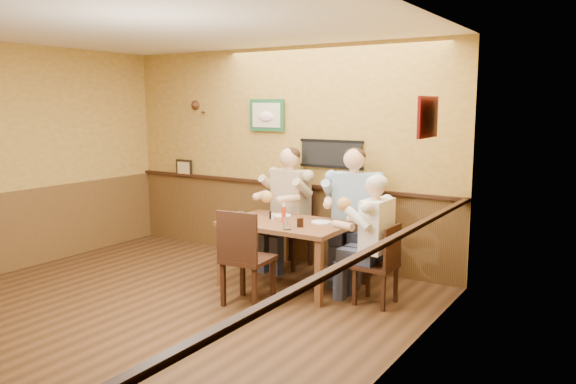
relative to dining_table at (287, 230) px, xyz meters
The scene contains 17 objects.
room 1.78m from the dining_table, 113.80° to the right, with size 5.02×5.03×2.81m.
dining_table is the anchor object (origin of this frame).
chair_back_left 0.82m from the dining_table, 118.70° to the left, with size 0.44×0.44×0.96m, color #331B10, non-canonical shape.
chair_back_right 0.86m from the dining_table, 51.78° to the left, with size 0.45×0.45×0.98m, color #331B10, non-canonical shape.
chair_right_end 1.12m from the dining_table, ahead, with size 0.39×0.39×0.85m, color #331B10, non-canonical shape.
chair_near_side 0.72m from the dining_table, 91.95° to the right, with size 0.47×0.47×1.01m, color #331B10, non-canonical shape.
diner_tan_shirt 0.80m from the dining_table, 118.70° to the left, with size 0.63×0.63×1.37m, color tan, non-canonical shape.
diner_blue_polo 0.84m from the dining_table, 51.78° to the left, with size 0.65×0.65×1.40m, color #81A1C2, non-canonical shape.
diner_white_elder 1.10m from the dining_table, ahead, with size 0.56×0.56×1.22m, color white, non-canonical shape.
water_glass_left 0.54m from the dining_table, 149.71° to the right, with size 0.08×0.08×0.12m, color silver.
water_glass_mid 0.43m from the dining_table, 56.87° to the right, with size 0.08×0.08×0.13m, color white.
cola_tumbler 0.34m from the dining_table, 29.78° to the right, with size 0.07×0.07×0.10m, color black.
hot_sauce_bottle 0.20m from the dining_table, 104.05° to the right, with size 0.05×0.05×0.20m, color red.
salt_shaker 0.24m from the dining_table, behind, with size 0.03×0.03×0.08m, color silver.
pepper_shaker 0.28m from the dining_table, behind, with size 0.03×0.03×0.09m, color black.
plate_far_left 0.35m from the dining_table, 133.09° to the left, with size 0.23×0.23×0.02m, color white.
plate_far_right 0.41m from the dining_table, 23.31° to the left, with size 0.23×0.23×0.02m, color white.
Camera 1 is at (4.05, -3.74, 2.05)m, focal length 35.00 mm.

